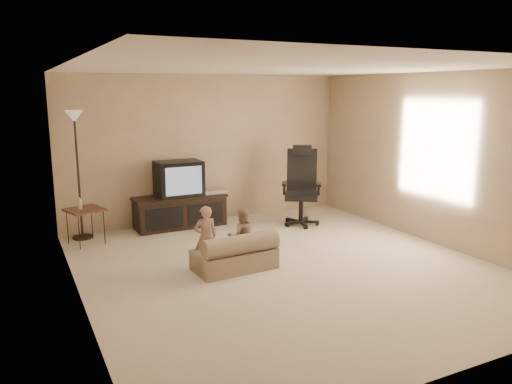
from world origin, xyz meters
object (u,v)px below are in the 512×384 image
office_chair (301,196)px  toddler_right (242,237)px  toddler_left (206,237)px  child_sofa (236,255)px  tv_stand (180,200)px  floor_lamp (76,146)px  side_table (84,210)px

office_chair → toddler_right: 2.26m
office_chair → toddler_left: bearing=-116.9°
child_sofa → tv_stand: bearing=85.5°
floor_lamp → tv_stand: bearing=-0.6°
tv_stand → office_chair: size_ratio=1.17×
office_chair → toddler_right: office_chair is taller
tv_stand → side_table: (-1.56, -0.31, 0.06)m
toddler_left → side_table: bearing=-50.6°
side_table → child_sofa: 2.54m
tv_stand → toddler_right: size_ratio=2.04×
tv_stand → toddler_left: size_ratio=1.90×
child_sofa → toddler_left: 0.45m
office_chair → floor_lamp: floor_lamp is taller
office_chair → floor_lamp: bearing=-160.0°
office_chair → child_sofa: (-1.91, -1.56, -0.28)m
child_sofa → office_chair: bearing=35.2°
side_table → floor_lamp: floor_lamp is taller
side_table → toddler_left: size_ratio=0.88×
side_table → child_sofa: size_ratio=0.69×
side_table → toddler_right: bearing=-47.5°
office_chair → side_table: bearing=-154.7°
floor_lamp → toddler_left: bearing=-59.4°
toddler_left → floor_lamp: bearing=-54.9°
tv_stand → child_sofa: (-0.02, -2.31, -0.26)m
tv_stand → toddler_left: 2.10m
toddler_left → child_sofa: bearing=147.4°
floor_lamp → toddler_right: bearing=-52.1°
tv_stand → floor_lamp: size_ratio=0.80×
child_sofa → side_table: bearing=123.7°
toddler_left → toddler_right: bearing=173.8°
floor_lamp → child_sofa: size_ratio=1.86×
toddler_left → toddler_right: size_ratio=1.07×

